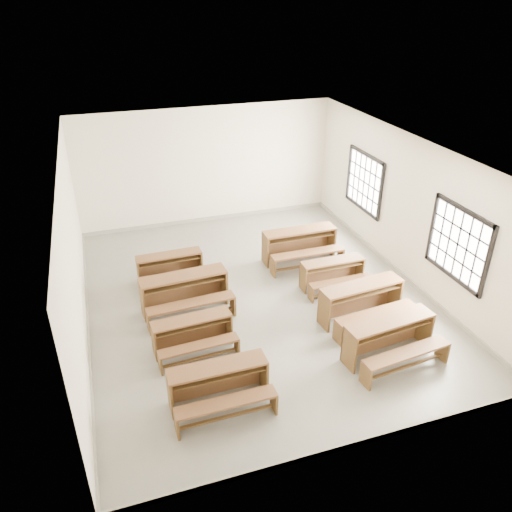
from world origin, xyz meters
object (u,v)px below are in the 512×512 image
object	(u,v)px
desk_set_3	(170,266)
desk_set_5	(362,300)
desk_set_2	(185,290)
desk_set_0	(219,382)
desk_set_1	(193,332)
desk_set_4	(390,336)
desk_set_6	(333,272)
desk_set_7	(300,243)

from	to	relation	value
desk_set_3	desk_set_5	xyz separation A→B (m)	(3.37, -2.67, 0.07)
desk_set_2	desk_set_0	bearing A→B (deg)	-93.76
desk_set_0	desk_set_3	bearing A→B (deg)	90.81
desk_set_1	desk_set_4	bearing A→B (deg)	-25.22
desk_set_2	desk_set_4	xyz separation A→B (m)	(3.17, -2.62, -0.02)
desk_set_0	desk_set_6	xyz separation A→B (m)	(3.28, 2.64, -0.04)
desk_set_2	desk_set_4	bearing A→B (deg)	-43.26
desk_set_6	desk_set_7	xyz separation A→B (m)	(-0.23, 1.35, 0.09)
desk_set_4	desk_set_7	xyz separation A→B (m)	(-0.12, 3.84, 0.02)
desk_set_1	desk_set_3	size ratio (longest dim) A/B	1.01
desk_set_0	desk_set_5	size ratio (longest dim) A/B	0.88
desk_set_3	desk_set_7	bearing A→B (deg)	-1.75
desk_set_4	desk_set_5	bearing A→B (deg)	78.80
desk_set_7	desk_set_1	bearing A→B (deg)	-141.19
desk_set_7	desk_set_6	bearing A→B (deg)	-80.36
desk_set_1	desk_set_7	size ratio (longest dim) A/B	0.84
desk_set_1	desk_set_7	distance (m)	4.06
desk_set_1	desk_set_3	xyz separation A→B (m)	(0.02, 2.56, 0.00)
desk_set_5	desk_set_7	size ratio (longest dim) A/B	1.01
desk_set_1	desk_set_4	world-z (taller)	desk_set_4
desk_set_0	desk_set_7	distance (m)	5.03
desk_set_1	desk_set_4	size ratio (longest dim) A/B	0.84
desk_set_7	desk_set_0	bearing A→B (deg)	-127.31
desk_set_4	desk_set_6	world-z (taller)	desk_set_4
desk_set_2	desk_set_3	xyz separation A→B (m)	(-0.09, 1.24, -0.08)
desk_set_6	desk_set_7	size ratio (longest dim) A/B	0.80
desk_set_2	desk_set_5	world-z (taller)	desk_set_2
desk_set_1	desk_set_7	xyz separation A→B (m)	(3.16, 2.54, 0.09)
desk_set_3	desk_set_6	xyz separation A→B (m)	(3.37, -1.37, -0.01)
desk_set_2	desk_set_6	xyz separation A→B (m)	(3.27, -0.13, -0.09)
desk_set_3	desk_set_5	world-z (taller)	desk_set_5
desk_set_2	desk_set_4	size ratio (longest dim) A/B	1.02
desk_set_1	desk_set_2	bearing A→B (deg)	81.40
desk_set_2	desk_set_3	size ratio (longest dim) A/B	1.24
desk_set_1	desk_set_6	distance (m)	3.59
desk_set_4	desk_set_1	bearing A→B (deg)	152.10
desk_set_7	desk_set_4	bearing A→B (deg)	-88.07
desk_set_0	desk_set_3	world-z (taller)	desk_set_0
desk_set_2	desk_set_7	distance (m)	3.28
desk_set_5	desk_set_2	bearing A→B (deg)	150.75
desk_set_0	desk_set_6	world-z (taller)	desk_set_0
desk_set_2	desk_set_3	distance (m)	1.25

